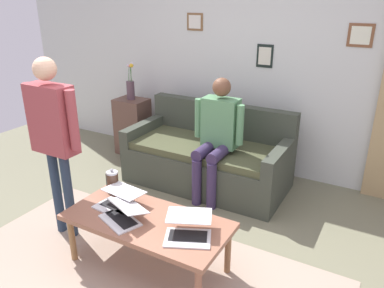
{
  "coord_description": "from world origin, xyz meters",
  "views": [
    {
      "loc": [
        -1.56,
        2.03,
        2.06
      ],
      "look_at": [
        -0.01,
        -0.72,
        0.8
      ],
      "focal_mm": 35.3,
      "sensor_mm": 36.0,
      "label": 1
    }
  ],
  "objects_px": {
    "couch": "(208,158)",
    "side_shelf": "(133,126)",
    "person_standing": "(53,127)",
    "coffee_table": "(147,224)",
    "person_seated": "(217,132)",
    "laptop_right": "(119,202)",
    "flower_vase": "(131,87)",
    "laptop_left": "(123,215)",
    "laptop_center": "(188,230)",
    "french_press": "(113,182)"
  },
  "relations": [
    {
      "from": "laptop_right",
      "to": "flower_vase",
      "type": "relative_size",
      "value": 0.77
    },
    {
      "from": "side_shelf",
      "to": "person_standing",
      "type": "xyz_separation_m",
      "value": [
        -0.63,
        1.82,
        0.65
      ]
    },
    {
      "from": "laptop_left",
      "to": "side_shelf",
      "type": "bearing_deg",
      "value": -53.95
    },
    {
      "from": "coffee_table",
      "to": "laptop_center",
      "type": "height_order",
      "value": "laptop_center"
    },
    {
      "from": "coffee_table",
      "to": "person_standing",
      "type": "bearing_deg",
      "value": -0.39
    },
    {
      "from": "person_standing",
      "to": "coffee_table",
      "type": "bearing_deg",
      "value": 179.61
    },
    {
      "from": "french_press",
      "to": "flower_vase",
      "type": "bearing_deg",
      "value": -57.18
    },
    {
      "from": "laptop_right",
      "to": "person_standing",
      "type": "bearing_deg",
      "value": 2.85
    },
    {
      "from": "laptop_right",
      "to": "side_shelf",
      "type": "xyz_separation_m",
      "value": [
        1.24,
        -1.79,
        -0.11
      ]
    },
    {
      "from": "french_press",
      "to": "side_shelf",
      "type": "bearing_deg",
      "value": -57.09
    },
    {
      "from": "laptop_center",
      "to": "laptop_right",
      "type": "xyz_separation_m",
      "value": [
        0.69,
        -0.07,
        -0.0
      ]
    },
    {
      "from": "french_press",
      "to": "side_shelf",
      "type": "xyz_separation_m",
      "value": [
        1.06,
        -1.63,
        -0.16
      ]
    },
    {
      "from": "laptop_left",
      "to": "flower_vase",
      "type": "xyz_separation_m",
      "value": [
        1.4,
        -1.93,
        0.44
      ]
    },
    {
      "from": "coffee_table",
      "to": "side_shelf",
      "type": "bearing_deg",
      "value": -49.64
    },
    {
      "from": "laptop_center",
      "to": "french_press",
      "type": "xyz_separation_m",
      "value": [
        0.88,
        -0.22,
        0.06
      ]
    },
    {
      "from": "side_shelf",
      "to": "person_seated",
      "type": "height_order",
      "value": "person_seated"
    },
    {
      "from": "person_standing",
      "to": "flower_vase",
      "type": "bearing_deg",
      "value": -71.04
    },
    {
      "from": "flower_vase",
      "to": "person_seated",
      "type": "height_order",
      "value": "person_seated"
    },
    {
      "from": "coffee_table",
      "to": "couch",
      "type": "bearing_deg",
      "value": -80.7
    },
    {
      "from": "laptop_center",
      "to": "person_standing",
      "type": "bearing_deg",
      "value": -1.51
    },
    {
      "from": "side_shelf",
      "to": "person_standing",
      "type": "bearing_deg",
      "value": 109.05
    },
    {
      "from": "couch",
      "to": "side_shelf",
      "type": "xyz_separation_m",
      "value": [
        1.3,
        -0.28,
        0.07
      ]
    },
    {
      "from": "couch",
      "to": "laptop_left",
      "type": "bearing_deg",
      "value": 93.55
    },
    {
      "from": "coffee_table",
      "to": "side_shelf",
      "type": "height_order",
      "value": "side_shelf"
    },
    {
      "from": "laptop_center",
      "to": "person_standing",
      "type": "distance_m",
      "value": 1.42
    },
    {
      "from": "couch",
      "to": "side_shelf",
      "type": "relative_size",
      "value": 2.36
    },
    {
      "from": "laptop_left",
      "to": "laptop_center",
      "type": "height_order",
      "value": "laptop_left"
    },
    {
      "from": "laptop_left",
      "to": "person_standing",
      "type": "height_order",
      "value": "person_standing"
    },
    {
      "from": "french_press",
      "to": "flower_vase",
      "type": "xyz_separation_m",
      "value": [
        1.05,
        -1.63,
        0.38
      ]
    },
    {
      "from": "laptop_center",
      "to": "side_shelf",
      "type": "height_order",
      "value": "side_shelf"
    },
    {
      "from": "side_shelf",
      "to": "laptop_right",
      "type": "bearing_deg",
      "value": 124.84
    },
    {
      "from": "laptop_left",
      "to": "person_standing",
      "type": "bearing_deg",
      "value": -7.68
    },
    {
      "from": "laptop_center",
      "to": "flower_vase",
      "type": "relative_size",
      "value": 0.92
    },
    {
      "from": "laptop_center",
      "to": "laptop_left",
      "type": "bearing_deg",
      "value": 7.39
    },
    {
      "from": "coffee_table",
      "to": "flower_vase",
      "type": "xyz_separation_m",
      "value": [
        1.55,
        -1.83,
        0.53
      ]
    },
    {
      "from": "person_standing",
      "to": "person_seated",
      "type": "bearing_deg",
      "value": -123.73
    },
    {
      "from": "couch",
      "to": "person_standing",
      "type": "relative_size",
      "value": 1.12
    },
    {
      "from": "side_shelf",
      "to": "flower_vase",
      "type": "distance_m",
      "value": 0.54
    },
    {
      "from": "couch",
      "to": "laptop_center",
      "type": "bearing_deg",
      "value": 112.1
    },
    {
      "from": "side_shelf",
      "to": "flower_vase",
      "type": "xyz_separation_m",
      "value": [
        -0.0,
        -0.0,
        0.54
      ]
    },
    {
      "from": "laptop_center",
      "to": "laptop_right",
      "type": "height_order",
      "value": "laptop_center"
    },
    {
      "from": "person_standing",
      "to": "laptop_right",
      "type": "bearing_deg",
      "value": -177.15
    },
    {
      "from": "laptop_left",
      "to": "side_shelf",
      "type": "xyz_separation_m",
      "value": [
        1.4,
        -1.92,
        -0.1
      ]
    },
    {
      "from": "coffee_table",
      "to": "side_shelf",
      "type": "xyz_separation_m",
      "value": [
        1.55,
        -1.82,
        -0.02
      ]
    },
    {
      "from": "couch",
      "to": "side_shelf",
      "type": "distance_m",
      "value": 1.33
    },
    {
      "from": "couch",
      "to": "person_standing",
      "type": "xyz_separation_m",
      "value": [
        0.67,
        1.54,
        0.72
      ]
    },
    {
      "from": "coffee_table",
      "to": "laptop_right",
      "type": "bearing_deg",
      "value": -6.89
    },
    {
      "from": "couch",
      "to": "person_seated",
      "type": "distance_m",
      "value": 0.52
    },
    {
      "from": "laptop_center",
      "to": "person_standing",
      "type": "height_order",
      "value": "person_standing"
    },
    {
      "from": "laptop_left",
      "to": "side_shelf",
      "type": "distance_m",
      "value": 2.38
    }
  ]
}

